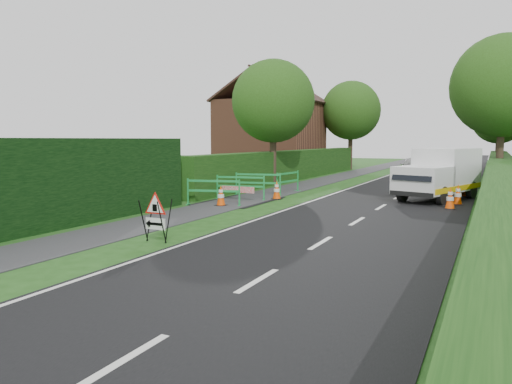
% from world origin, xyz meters
% --- Properties ---
extents(ground, '(120.00, 120.00, 0.00)m').
position_xyz_m(ground, '(0.00, 0.00, 0.00)').
color(ground, '#1B4413').
rests_on(ground, ground).
extents(road_surface, '(6.00, 90.00, 0.02)m').
position_xyz_m(road_surface, '(2.50, 35.00, 0.00)').
color(road_surface, black).
rests_on(road_surface, ground).
extents(footpath, '(2.00, 90.00, 0.02)m').
position_xyz_m(footpath, '(-3.00, 35.00, 0.01)').
color(footpath, '#2D2D30').
rests_on(footpath, ground).
extents(hedge_west_far, '(1.00, 24.00, 1.80)m').
position_xyz_m(hedge_west_far, '(-5.00, 22.00, 0.00)').
color(hedge_west_far, '#14380F').
rests_on(hedge_west_far, ground).
extents(hedge_east, '(1.20, 50.00, 1.50)m').
position_xyz_m(hedge_east, '(6.50, 16.00, 0.00)').
color(hedge_east, '#14380F').
rests_on(hedge_east, ground).
extents(house_west, '(7.50, 7.40, 7.88)m').
position_xyz_m(house_west, '(-10.00, 30.00, 2.90)').
color(house_west, brown).
rests_on(house_west, ground).
extents(tree_nw, '(4.40, 4.40, 6.70)m').
position_xyz_m(tree_nw, '(-4.60, 18.00, 4.48)').
color(tree_nw, '#2D2116').
rests_on(tree_nw, ground).
extents(tree_ne, '(5.20, 5.20, 7.79)m').
position_xyz_m(tree_ne, '(6.40, 22.00, 5.17)').
color(tree_ne, '#2D2116').
rests_on(tree_ne, ground).
extents(tree_fw, '(4.80, 4.80, 7.24)m').
position_xyz_m(tree_fw, '(-4.60, 34.00, 4.83)').
color(tree_fw, '#2D2116').
rests_on(tree_fw, ground).
extents(tree_fe, '(4.20, 4.20, 6.33)m').
position_xyz_m(tree_fe, '(6.40, 38.00, 4.22)').
color(tree_fe, '#2D2116').
rests_on(tree_fe, ground).
extents(triangle_sign, '(0.73, 0.73, 1.03)m').
position_xyz_m(triangle_sign, '(-1.13, 2.92, 0.71)').
color(triangle_sign, black).
rests_on(triangle_sign, ground).
extents(works_van, '(3.14, 4.91, 2.10)m').
position_xyz_m(works_van, '(4.17, 14.92, 1.11)').
color(works_van, silver).
rests_on(works_van, ground).
extents(traffic_cone_0, '(0.38, 0.38, 0.79)m').
position_xyz_m(traffic_cone_0, '(4.79, 12.13, 0.39)').
color(traffic_cone_0, black).
rests_on(traffic_cone_0, ground).
extents(traffic_cone_1, '(0.38, 0.38, 0.79)m').
position_xyz_m(traffic_cone_1, '(4.96, 13.51, 0.39)').
color(traffic_cone_1, black).
rests_on(traffic_cone_1, ground).
extents(traffic_cone_2, '(0.38, 0.38, 0.79)m').
position_xyz_m(traffic_cone_2, '(5.04, 16.49, 0.39)').
color(traffic_cone_2, black).
rests_on(traffic_cone_2, ground).
extents(traffic_cone_3, '(0.38, 0.38, 0.79)m').
position_xyz_m(traffic_cone_3, '(-2.97, 9.40, 0.39)').
color(traffic_cone_3, black).
rests_on(traffic_cone_3, ground).
extents(traffic_cone_4, '(0.38, 0.38, 0.79)m').
position_xyz_m(traffic_cone_4, '(-1.91, 12.19, 0.39)').
color(traffic_cone_4, black).
rests_on(traffic_cone_4, ground).
extents(ped_barrier_0, '(2.08, 0.83, 1.00)m').
position_xyz_m(ped_barrier_0, '(-3.30, 9.41, 0.63)').
color(ped_barrier_0, '#1A923E').
rests_on(ped_barrier_0, ground).
extents(ped_barrier_1, '(2.09, 0.73, 1.00)m').
position_xyz_m(ped_barrier_1, '(-3.23, 11.48, 0.63)').
color(ped_barrier_1, '#1A923E').
rests_on(ped_barrier_1, ground).
extents(ped_barrier_2, '(2.09, 0.75, 1.00)m').
position_xyz_m(ped_barrier_2, '(-3.27, 13.27, 0.63)').
color(ped_barrier_2, '#1A923E').
rests_on(ped_barrier_2, ground).
extents(ped_barrier_3, '(0.57, 2.09, 1.00)m').
position_xyz_m(ped_barrier_3, '(-2.37, 14.59, 0.63)').
color(ped_barrier_3, '#1A923E').
rests_on(ped_barrier_3, ground).
extents(redwhite_plank, '(1.50, 0.11, 0.25)m').
position_xyz_m(redwhite_plank, '(-3.18, 11.16, 0.00)').
color(redwhite_plank, red).
rests_on(redwhite_plank, ground).
extents(hatchback_car, '(1.74, 3.98, 1.34)m').
position_xyz_m(hatchback_car, '(1.38, 27.73, 0.67)').
color(hatchback_car, silver).
rests_on(hatchback_car, ground).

